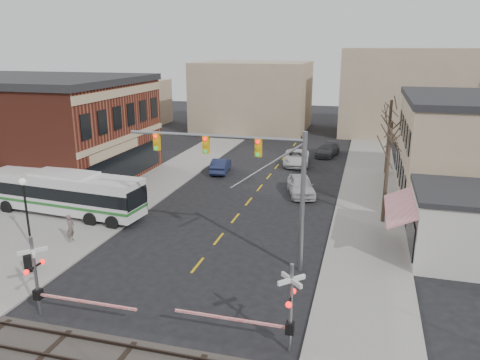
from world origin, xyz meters
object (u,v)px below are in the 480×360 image
at_px(car_d, 328,150).
at_px(rr_crossing_west, 44,279).
at_px(street_lamp, 25,198).
at_px(car_b, 221,166).
at_px(pedestrian_far, 84,207).
at_px(trash_bin, 29,263).
at_px(rr_crossing_east, 280,308).
at_px(traffic_signal_mast, 253,169).
at_px(transit_bus, 66,192).
at_px(car_a, 301,185).
at_px(car_c, 296,158).
at_px(pedestrian_near, 70,228).

bearing_deg(car_d, rr_crossing_west, -93.58).
xyz_separation_m(street_lamp, car_b, (6.18, 20.42, -2.53)).
relative_size(street_lamp, car_b, 1.00).
bearing_deg(pedestrian_far, car_d, 32.62).
height_order(trash_bin, pedestrian_far, pedestrian_far).
bearing_deg(car_b, pedestrian_far, 62.73).
xyz_separation_m(rr_crossing_east, car_d, (-1.37, 36.98, -1.28)).
bearing_deg(traffic_signal_mast, transit_bus, 164.14).
relative_size(trash_bin, car_a, 0.18).
distance_m(rr_crossing_west, rr_crossing_east, 11.01).
bearing_deg(traffic_signal_mast, trash_bin, -160.19).
distance_m(trash_bin, car_d, 36.43).
xyz_separation_m(car_c, pedestrian_far, (-12.34, -20.66, 0.29)).
height_order(street_lamp, car_c, street_lamp).
bearing_deg(traffic_signal_mast, car_d, 86.82).
bearing_deg(rr_crossing_west, car_c, 78.08).
distance_m(street_lamp, car_c, 28.85).
bearing_deg(street_lamp, traffic_signal_mast, 5.07).
distance_m(trash_bin, car_a, 22.20).
distance_m(rr_crossing_west, car_d, 38.65).
height_order(car_b, pedestrian_near, pedestrian_near).
distance_m(transit_bus, pedestrian_near, 5.64).
relative_size(traffic_signal_mast, car_b, 2.32).
distance_m(rr_crossing_east, car_b, 28.81).
relative_size(car_b, pedestrian_far, 2.33).
relative_size(transit_bus, trash_bin, 13.60).
xyz_separation_m(traffic_signal_mast, car_b, (-8.05, 19.16, -5.02)).
bearing_deg(traffic_signal_mast, car_b, 112.77).
bearing_deg(car_b, rr_crossing_west, 82.38).
bearing_deg(car_a, pedestrian_near, -148.71).
distance_m(car_b, pedestrian_far, 16.41).
bearing_deg(trash_bin, rr_crossing_east, -11.95).
height_order(traffic_signal_mast, trash_bin, traffic_signal_mast).
relative_size(street_lamp, pedestrian_near, 2.43).
bearing_deg(car_d, car_b, -122.11).
xyz_separation_m(rr_crossing_west, pedestrian_far, (-5.54, 11.54, -0.90)).
distance_m(traffic_signal_mast, car_a, 14.82).
height_order(transit_bus, car_b, transit_bus).
bearing_deg(car_b, car_c, -150.55).
bearing_deg(car_a, transit_bus, -165.67).
height_order(transit_bus, pedestrian_near, transit_bus).
xyz_separation_m(trash_bin, pedestrian_near, (-0.19, 4.19, 0.45)).
height_order(trash_bin, car_d, car_d).
bearing_deg(street_lamp, pedestrian_far, 82.10).
distance_m(car_d, pedestrian_far, 29.99).
relative_size(traffic_signal_mast, car_c, 1.83).
height_order(car_d, pedestrian_far, pedestrian_far).
relative_size(transit_bus, pedestrian_near, 6.89).
distance_m(transit_bus, rr_crossing_west, 14.31).
bearing_deg(transit_bus, trash_bin, -67.63).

